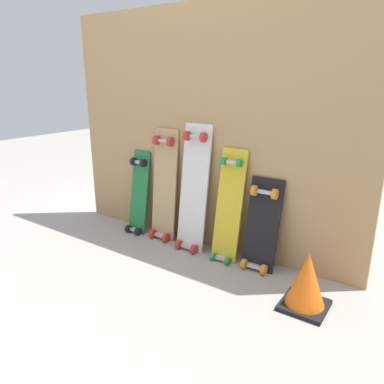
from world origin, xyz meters
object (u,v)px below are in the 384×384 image
object	(u,v)px
skateboard_natural	(164,189)
skateboard_black	(261,229)
traffic_cone	(307,282)
skateboard_green	(139,196)
skateboard_yellow	(228,211)
skateboard_white	(193,193)

from	to	relation	value
skateboard_natural	skateboard_black	bearing A→B (deg)	-1.61
skateboard_natural	traffic_cone	xyz separation A→B (m)	(1.21, -0.31, -0.24)
skateboard_green	skateboard_black	size ratio (longest dim) A/B	1.10
skateboard_green	skateboard_yellow	world-z (taller)	skateboard_yellow
skateboard_green	traffic_cone	size ratio (longest dim) A/B	2.23
skateboard_yellow	skateboard_black	world-z (taller)	skateboard_yellow
skateboard_natural	traffic_cone	size ratio (longest dim) A/B	2.80
skateboard_green	skateboard_natural	xyz separation A→B (m)	(0.25, 0.02, 0.10)
skateboard_yellow	skateboard_green	bearing A→B (deg)	179.44
skateboard_natural	skateboard_white	bearing A→B (deg)	-3.98
skateboard_natural	skateboard_green	bearing A→B (deg)	-176.28
skateboard_green	skateboard_black	xyz separation A→B (m)	(1.07, -0.01, -0.03)
skateboard_green	skateboard_natural	distance (m)	0.27
skateboard_green	skateboard_natural	bearing A→B (deg)	3.72
traffic_cone	skateboard_black	bearing A→B (deg)	144.46
skateboard_green	skateboard_black	world-z (taller)	skateboard_green
skateboard_green	traffic_cone	world-z (taller)	skateboard_green
skateboard_white	skateboard_black	size ratio (longest dim) A/B	1.47
skateboard_yellow	skateboard_black	bearing A→B (deg)	0.36
skateboard_yellow	traffic_cone	world-z (taller)	skateboard_yellow
skateboard_natural	skateboard_black	distance (m)	0.83
skateboard_black	skateboard_green	bearing A→B (deg)	179.65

